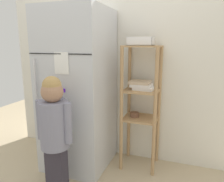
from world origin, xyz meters
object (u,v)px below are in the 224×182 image
pantry_shelf_unit (141,96)px  fruit_bin (142,42)px  refrigerator (78,90)px  child_standing (54,124)px

pantry_shelf_unit → fruit_bin: fruit_bin is taller
refrigerator → child_standing: bearing=-85.5°
child_standing → fruit_bin: fruit_bin is taller
child_standing → fruit_bin: bearing=49.0°
fruit_bin → pantry_shelf_unit: bearing=-31.1°
refrigerator → child_standing: 0.57m
refrigerator → fruit_bin: 0.86m
fruit_bin → child_standing: bearing=-131.0°
refrigerator → fruit_bin: bearing=14.8°
child_standing → pantry_shelf_unit: (0.62, 0.71, 0.15)m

